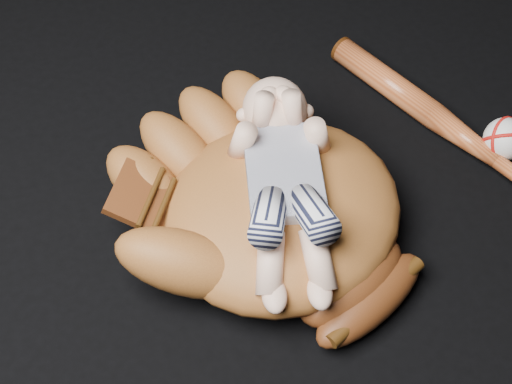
% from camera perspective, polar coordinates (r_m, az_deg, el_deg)
% --- Properties ---
extents(baseball_glove, '(0.59, 0.62, 0.15)m').
position_cam_1_polar(baseball_glove, '(1.07, 1.91, -0.91)').
color(baseball_glove, brown).
rests_on(baseball_glove, ground).
extents(newborn_baby, '(0.24, 0.38, 0.14)m').
position_cam_1_polar(newborn_baby, '(1.03, 2.21, 0.32)').
color(newborn_baby, beige).
rests_on(newborn_baby, baseball_glove).
extents(baseball_bat, '(0.22, 0.45, 0.04)m').
position_cam_1_polar(baseball_bat, '(1.27, 13.74, 4.73)').
color(baseball_bat, '#A74920').
rests_on(baseball_bat, ground).
extents(baseball, '(0.07, 0.07, 0.07)m').
position_cam_1_polar(baseball, '(1.26, 17.67, 3.68)').
color(baseball, silver).
rests_on(baseball, ground).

